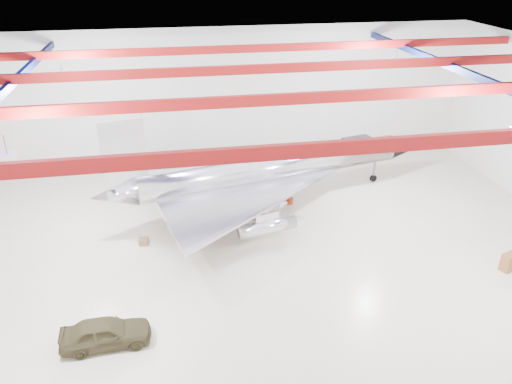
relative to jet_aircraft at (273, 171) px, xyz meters
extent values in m
plane|color=beige|center=(-2.52, -7.31, -2.37)|extent=(40.00, 40.00, 0.00)
plane|color=silver|center=(-2.52, 7.69, 3.13)|extent=(40.00, 0.00, 40.00)
plane|color=#0A0F38|center=(-2.52, -7.31, 8.63)|extent=(40.00, 40.00, 0.00)
cube|color=maroon|center=(-2.52, -16.31, 8.03)|extent=(39.50, 0.25, 0.50)
cube|color=maroon|center=(-2.52, -10.31, 8.03)|extent=(39.50, 0.25, 0.50)
cube|color=maroon|center=(-2.52, -4.31, 8.03)|extent=(39.50, 0.25, 0.50)
cube|color=maroon|center=(-2.52, 1.69, 8.03)|extent=(39.50, 0.25, 0.50)
cube|color=#0D1A4E|center=(9.48, -7.31, 7.73)|extent=(0.25, 29.50, 0.40)
cube|color=silver|center=(-12.52, -13.31, 7.33)|extent=(0.55, 0.55, 0.25)
cube|color=silver|center=(-12.52, -1.31, 7.33)|extent=(0.55, 0.55, 0.25)
cube|color=silver|center=(7.48, -1.31, 7.33)|extent=(0.55, 0.55, 0.25)
cylinder|color=silver|center=(0.05, 0.01, 0.28)|extent=(18.87, 6.05, 1.89)
cone|color=black|center=(11.58, 2.64, 0.28)|extent=(5.03, 2.90, 1.89)
cone|color=silver|center=(-10.56, -2.40, 0.28)|extent=(3.19, 2.48, 1.89)
cube|color=silver|center=(-9.64, -2.19, 2.74)|extent=(2.61, 0.70, 4.26)
cube|color=black|center=(6.51, 1.48, 1.27)|extent=(2.20, 1.20, 0.47)
cylinder|color=silver|center=(-1.56, -5.69, -1.05)|extent=(3.70, 1.63, 0.85)
cylinder|color=silver|center=(-2.09, -3.39, -1.05)|extent=(3.70, 1.63, 0.85)
cylinder|color=silver|center=(-3.35, 2.15, -1.05)|extent=(3.70, 1.63, 0.85)
cylinder|color=silver|center=(-3.87, 4.46, -1.05)|extent=(3.70, 1.63, 0.85)
cylinder|color=#59595B|center=(8.36, 1.90, -1.52)|extent=(0.17, 0.17, 1.70)
cylinder|color=black|center=(8.36, 1.90, -2.11)|extent=(0.56, 0.32, 0.53)
cylinder|color=#59595B|center=(-3.11, -3.14, -1.52)|extent=(0.17, 0.17, 1.70)
cylinder|color=black|center=(-3.11, -3.14, -2.11)|extent=(0.56, 0.32, 0.53)
cylinder|color=#59595B|center=(-4.16, 1.48, -1.52)|extent=(0.17, 0.17, 1.70)
cylinder|color=black|center=(-4.16, 1.48, -2.11)|extent=(0.56, 0.32, 0.53)
imported|color=#3D361E|center=(-10.42, -12.56, -1.69)|extent=(4.09, 1.78, 1.37)
cube|color=brown|center=(11.35, -10.55, -1.85)|extent=(1.26, 0.89, 1.04)
cube|color=olive|center=(-8.94, -4.13, -2.17)|extent=(0.61, 0.50, 0.40)
cube|color=#A02810|center=(-5.75, 1.72, -2.21)|extent=(0.51, 0.44, 0.32)
cube|color=#59595B|center=(-7.68, 0.81, -2.24)|extent=(0.40, 0.33, 0.26)
cylinder|color=#A02810|center=(1.13, -0.50, -2.16)|extent=(0.52, 0.52, 0.43)
cube|color=olive|center=(-1.38, -2.55, -2.17)|extent=(0.73, 0.66, 0.42)
cylinder|color=#59595B|center=(0.01, 0.34, -2.20)|extent=(0.39, 0.39, 0.35)
camera|label=1|loc=(-6.87, -30.86, 13.96)|focal=35.00mm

